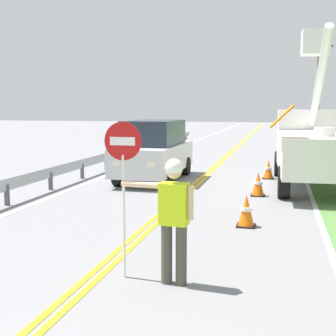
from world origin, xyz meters
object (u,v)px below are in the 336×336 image
stop_sign_paddle (123,165)px  oncoming_suv_nearest (154,150)px  utility_pole_mid (318,88)px  flagger_worker (173,213)px  traffic_cone_lead (246,211)px  utility_bucket_truck (314,142)px  traffic_cone_tail (268,169)px  traffic_cone_mid (258,184)px

stop_sign_paddle → oncoming_suv_nearest: (-2.05, 8.87, -0.65)m
stop_sign_paddle → oncoming_suv_nearest: size_ratio=0.51×
oncoming_suv_nearest → utility_pole_mid: 21.11m
flagger_worker → traffic_cone_lead: (0.79, 3.43, -0.71)m
stop_sign_paddle → utility_pole_mid: (4.87, 28.60, 2.25)m
oncoming_suv_nearest → flagger_worker: bearing=-72.5°
stop_sign_paddle → oncoming_suv_nearest: bearing=103.0°
utility_bucket_truck → traffic_cone_lead: utility_bucket_truck is taller
traffic_cone_tail → utility_bucket_truck: bearing=-30.9°
oncoming_suv_nearest → traffic_cone_lead: size_ratio=6.59×
traffic_cone_lead → traffic_cone_tail: (0.30, 6.75, 0.00)m
stop_sign_paddle → utility_bucket_truck: bearing=70.3°
flagger_worker → traffic_cone_lead: flagger_worker is taller
flagger_worker → stop_sign_paddle: bearing=175.1°
oncoming_suv_nearest → traffic_cone_lead: bearing=-56.8°
stop_sign_paddle → traffic_cone_mid: bearing=76.4°
flagger_worker → traffic_cone_mid: flagger_worker is taller
flagger_worker → utility_pole_mid: 29.10m
flagger_worker → oncoming_suv_nearest: oncoming_suv_nearest is taller
stop_sign_paddle → utility_pole_mid: 29.10m
utility_bucket_truck → traffic_cone_tail: utility_bucket_truck is taller
utility_bucket_truck → utility_pole_mid: size_ratio=0.91×
stop_sign_paddle → traffic_cone_mid: 7.15m
utility_pole_mid → traffic_cone_lead: utility_pole_mid is taller
utility_pole_mid → flagger_worker: bearing=-98.2°
stop_sign_paddle → flagger_worker: bearing=-4.9°
traffic_cone_tail → stop_sign_paddle: bearing=-100.4°
flagger_worker → utility_bucket_truck: (2.54, 9.31, 0.36)m
oncoming_suv_nearest → utility_pole_mid: utility_pole_mid is taller
traffic_cone_mid → utility_bucket_truck: bearing=55.5°
utility_bucket_truck → traffic_cone_mid: size_ratio=9.83×
utility_bucket_truck → traffic_cone_lead: (-1.75, -5.88, -1.07)m
stop_sign_paddle → traffic_cone_tail: size_ratio=3.33×
traffic_cone_lead → traffic_cone_tail: same height
stop_sign_paddle → traffic_cone_mid: size_ratio=3.33×
utility_bucket_truck → oncoming_suv_nearest: bearing=-176.0°
oncoming_suv_nearest → traffic_cone_tail: (3.91, 1.24, -0.72)m
utility_pole_mid → traffic_cone_tail: size_ratio=10.81×
stop_sign_paddle → utility_bucket_truck: utility_bucket_truck is taller
utility_pole_mid → utility_bucket_truck: bearing=-94.6°
flagger_worker → utility_bucket_truck: utility_bucket_truck is taller
stop_sign_paddle → traffic_cone_lead: bearing=65.1°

